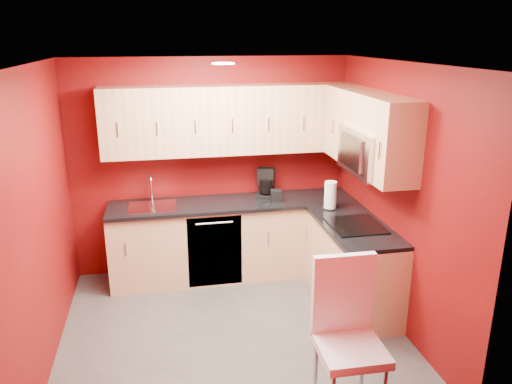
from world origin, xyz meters
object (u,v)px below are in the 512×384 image
object	(u,v)px
sink	(152,203)
coffee_maker	(265,183)
paper_towel	(330,195)
microwave	(371,152)
dining_chair	(351,341)
napkin_holder	(276,196)

from	to	relation	value
sink	coffee_maker	xyz separation A→B (m)	(1.30, 0.10, 0.13)
coffee_maker	paper_towel	xyz separation A→B (m)	(0.60, -0.56, -0.01)
microwave	dining_chair	world-z (taller)	microwave
napkin_holder	dining_chair	bearing A→B (deg)	-89.66
paper_towel	dining_chair	distance (m)	2.06
coffee_maker	paper_towel	size ratio (longest dim) A/B	1.07
sink	microwave	bearing A→B (deg)	-25.60
coffee_maker	microwave	bearing A→B (deg)	-32.60
coffee_maker	dining_chair	bearing A→B (deg)	-65.95
microwave	dining_chair	distance (m)	1.89
sink	dining_chair	distance (m)	2.80
napkin_holder	dining_chair	xyz separation A→B (m)	(0.01, -2.31, -0.38)
microwave	coffee_maker	size ratio (longest dim) A/B	2.33
napkin_holder	paper_towel	xyz separation A→B (m)	(0.52, -0.37, 0.09)
microwave	paper_towel	world-z (taller)	microwave
microwave	sink	world-z (taller)	microwave
microwave	sink	bearing A→B (deg)	154.40
coffee_maker	dining_chair	size ratio (longest dim) A/B	0.28
microwave	napkin_holder	distance (m)	1.34
coffee_maker	sink	bearing A→B (deg)	-153.66
sink	paper_towel	distance (m)	1.96
sink	napkin_holder	size ratio (longest dim) A/B	4.01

